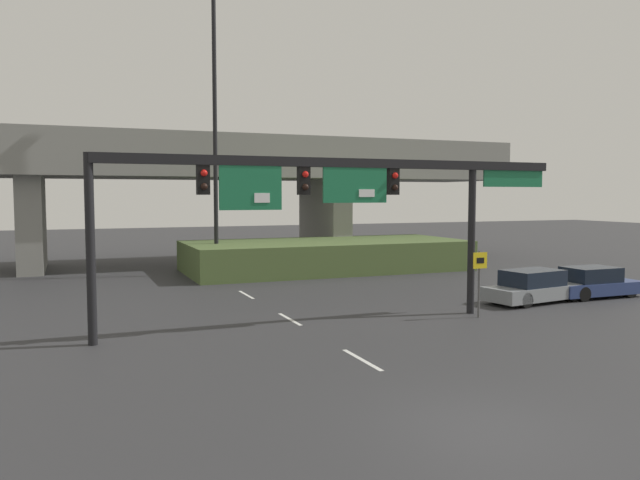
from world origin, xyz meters
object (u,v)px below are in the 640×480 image
object	(u,v)px
signal_gantry	(334,188)
parked_sedan_near_right	(534,287)
speed_limit_sign	(479,274)
highway_light_pole_near	(215,125)
parked_sedan_mid_right	(593,283)

from	to	relation	value
signal_gantry	parked_sedan_near_right	size ratio (longest dim) A/B	3.48
speed_limit_sign	highway_light_pole_near	world-z (taller)	highway_light_pole_near
signal_gantry	speed_limit_sign	size ratio (longest dim) A/B	6.93
parked_sedan_near_right	highway_light_pole_near	bearing A→B (deg)	118.02
highway_light_pole_near	parked_sedan_mid_right	bearing A→B (deg)	-45.38
speed_limit_sign	parked_sedan_near_right	size ratio (longest dim) A/B	0.50
parked_sedan_near_right	parked_sedan_mid_right	bearing A→B (deg)	-6.89
signal_gantry	parked_sedan_mid_right	world-z (taller)	signal_gantry
highway_light_pole_near	parked_sedan_near_right	bearing A→B (deg)	-53.35
parked_sedan_near_right	speed_limit_sign	bearing A→B (deg)	-164.36
signal_gantry	speed_limit_sign	distance (m)	6.44
highway_light_pole_near	parked_sedan_near_right	xyz separation A→B (m)	(10.55, -14.19, -7.86)
signal_gantry	parked_sedan_near_right	distance (m)	10.68
signal_gantry	parked_sedan_mid_right	distance (m)	13.83
signal_gantry	speed_limit_sign	world-z (taller)	signal_gantry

